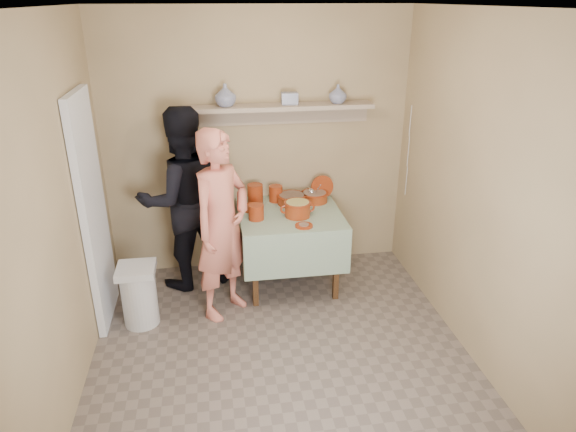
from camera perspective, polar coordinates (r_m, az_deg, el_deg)
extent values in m
plane|color=#6D5E55|center=(4.18, -0.46, -16.33)|extent=(3.50, 3.50, 0.00)
cube|color=silver|center=(4.57, -20.80, 0.32)|extent=(0.06, 0.70, 2.00)
cylinder|color=maroon|center=(5.07, -3.67, 2.42)|extent=(0.15, 0.15, 0.20)
cylinder|color=maroon|center=(5.14, -1.37, 2.50)|extent=(0.14, 0.14, 0.16)
cylinder|color=maroon|center=(4.73, -3.56, 0.43)|extent=(0.14, 0.14, 0.14)
cylinder|color=maroon|center=(4.94, -3.87, 0.90)|extent=(0.18, 0.18, 0.05)
cylinder|color=maroon|center=(5.22, 3.82, 3.24)|extent=(0.24, 0.09, 0.24)
imported|color=navy|center=(5.02, 5.56, 13.35)|extent=(0.18, 0.18, 0.18)
imported|color=navy|center=(4.88, -6.98, 13.18)|extent=(0.27, 0.27, 0.21)
cube|color=navy|center=(4.95, 0.17, 12.93)|extent=(0.16, 0.11, 0.11)
imported|color=#D56F5C|center=(4.44, -7.35, -1.08)|extent=(0.72, 0.73, 1.70)
imported|color=black|center=(4.96, -11.62, 1.79)|extent=(1.03, 0.91, 1.77)
cube|color=tan|center=(5.15, -3.42, 7.87)|extent=(3.00, 0.02, 2.60)
cube|color=tan|center=(2.02, 7.21, -19.16)|extent=(3.00, 0.02, 2.60)
cube|color=tan|center=(3.62, -24.92, -1.13)|extent=(0.02, 3.50, 2.60)
cube|color=tan|center=(3.99, 21.48, 1.62)|extent=(0.02, 3.50, 2.60)
cube|color=silver|center=(3.22, -0.62, 22.35)|extent=(3.00, 3.50, 0.02)
cube|color=#4C2D16|center=(4.70, -3.68, -6.17)|extent=(0.05, 0.05, 0.71)
cube|color=#4C2D16|center=(4.82, 5.40, -5.47)|extent=(0.05, 0.05, 0.71)
cube|color=#4C2D16|center=(5.38, -4.46, -2.24)|extent=(0.05, 0.05, 0.71)
cube|color=#4C2D16|center=(5.48, 3.49, -1.71)|extent=(0.05, 0.05, 0.71)
cube|color=#4C2D16|center=(4.92, 0.20, 0.12)|extent=(0.90, 0.90, 0.04)
cube|color=#1E592E|center=(4.91, 0.20, 0.39)|extent=(0.96, 0.96, 0.01)
cube|color=#1E592E|center=(4.57, 1.14, -4.41)|extent=(0.96, 0.01, 0.44)
cube|color=#1E592E|center=(5.43, -0.61, 0.24)|extent=(0.96, 0.01, 0.44)
cube|color=#1E592E|center=(4.95, -5.31, -2.24)|extent=(0.01, 0.96, 0.44)
cube|color=#1E592E|center=(5.09, 5.54, -1.52)|extent=(0.01, 0.96, 0.44)
cylinder|color=maroon|center=(5.08, 0.41, 1.86)|extent=(0.28, 0.28, 0.09)
cylinder|color=maroon|center=(5.07, 0.41, 2.30)|extent=(0.30, 0.30, 0.01)
cylinder|color=brown|center=(5.07, 0.41, 2.13)|extent=(0.25, 0.25, 0.05)
cylinder|color=maroon|center=(5.15, 2.97, 2.12)|extent=(0.26, 0.26, 0.09)
cylinder|color=maroon|center=(5.13, 2.98, 2.55)|extent=(0.28, 0.28, 0.01)
cylinder|color=#8C6B54|center=(5.14, 2.98, 2.38)|extent=(0.23, 0.23, 0.05)
cylinder|color=silver|center=(5.00, 3.36, 3.06)|extent=(0.01, 0.22, 0.16)
sphere|color=silver|center=(5.13, 2.63, 2.71)|extent=(0.07, 0.07, 0.07)
cylinder|color=maroon|center=(4.79, 1.07, 0.76)|extent=(0.24, 0.24, 0.14)
cylinder|color=maroon|center=(4.76, 1.07, 1.47)|extent=(0.25, 0.25, 0.01)
cylinder|color=tan|center=(4.77, 1.07, 1.31)|extent=(0.21, 0.21, 0.05)
torus|color=maroon|center=(4.77, -0.35, 0.75)|extent=(0.09, 0.02, 0.09)
torus|color=maroon|center=(4.81, 2.48, 0.92)|extent=(0.09, 0.02, 0.09)
cylinder|color=maroon|center=(4.59, 1.78, -1.09)|extent=(0.16, 0.16, 0.02)
cylinder|color=#8C6B54|center=(4.59, 1.78, -0.96)|extent=(0.09, 0.09, 0.01)
cube|color=tan|center=(4.95, -1.01, 12.03)|extent=(1.80, 0.25, 0.04)
cube|color=tan|center=(5.08, -1.19, 11.18)|extent=(1.80, 0.02, 0.18)
cylinder|color=silver|center=(4.68, -16.16, -8.77)|extent=(0.30, 0.30, 0.50)
cube|color=silver|center=(4.55, -16.55, -5.77)|extent=(0.32, 0.32, 0.06)
cylinder|color=silver|center=(5.19, 13.45, 10.25)|extent=(0.01, 0.01, 0.30)
cylinder|color=silver|center=(5.25, 13.23, 7.01)|extent=(0.01, 0.01, 0.30)
cylinder|color=silver|center=(5.32, 13.01, 3.85)|extent=(0.01, 0.01, 0.30)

